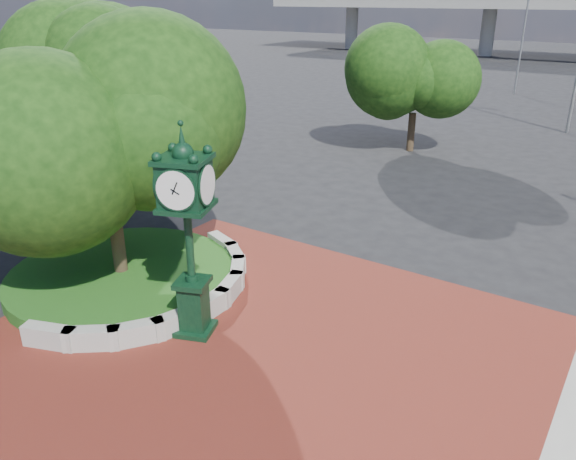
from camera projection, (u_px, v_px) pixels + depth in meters
The scene contains 9 objects.
ground at pixel (269, 339), 13.02m from camera, with size 200.00×200.00×0.00m, color black.
plaza at pixel (242, 360), 12.24m from camera, with size 12.00×12.00×0.04m, color maroon.
planter_wall at pixel (183, 297), 14.31m from camera, with size 2.96×6.77×0.54m.
grass_bed at pixel (122, 276), 15.51m from camera, with size 6.10×6.10×0.40m, color #1A4915.
tree_planter at pixel (106, 152), 14.15m from camera, with size 5.20×5.20×6.33m.
tree_northwest at pixel (72, 85), 21.94m from camera, with size 5.60×5.60×6.93m.
tree_street at pixel (415, 86), 27.61m from camera, with size 4.40×4.40×5.45m.
post_clock at pixel (188, 226), 12.23m from camera, with size 1.27×1.27×4.96m.
street_lamp_far at pixel (527, 29), 43.59m from camera, with size 1.90×0.37×8.48m.
Camera 1 is at (6.51, -8.91, 7.37)m, focal length 35.00 mm.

